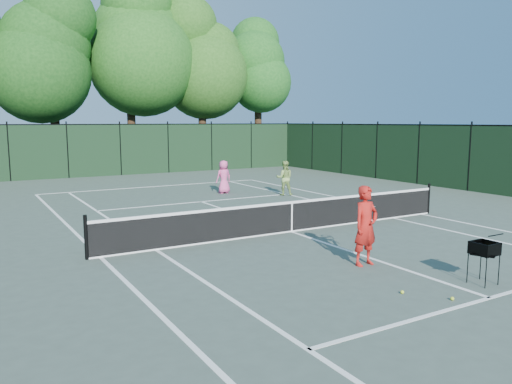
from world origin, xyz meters
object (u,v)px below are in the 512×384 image
player_pink (224,177)px  loose_ball_near_cart (452,299)px  ball_hopper (484,249)px  loose_ball_midcourt (402,292)px  coach (366,226)px  player_green (285,178)px

player_pink → loose_ball_near_cart: size_ratio=21.74×
ball_hopper → loose_ball_midcourt: 1.98m
coach → loose_ball_midcourt: bearing=-115.8°
player_green → coach: bearing=96.5°
loose_ball_near_cart → coach: bearing=85.4°
player_pink → loose_ball_midcourt: bearing=72.3°
ball_hopper → loose_ball_near_cart: (-1.31, -0.32, -0.68)m
player_green → loose_ball_near_cart: player_green is taller
player_green → loose_ball_midcourt: size_ratio=22.16×
player_green → loose_ball_near_cart: size_ratio=22.16×
coach → loose_ball_near_cart: coach is taller
player_green → loose_ball_midcourt: player_green is taller
coach → player_green: (4.40, 9.86, -0.15)m
ball_hopper → loose_ball_midcourt: (-1.82, 0.38, -0.68)m
coach → loose_ball_midcourt: coach is taller
ball_hopper → loose_ball_midcourt: size_ratio=12.57×
coach → loose_ball_near_cart: size_ratio=26.41×
coach → player_pink: coach is taller
player_green → loose_ball_near_cart: (-4.61, -12.36, -0.72)m
coach → ball_hopper: coach is taller
ball_hopper → loose_ball_near_cart: ball_hopper is taller
coach → player_pink: size_ratio=1.21×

